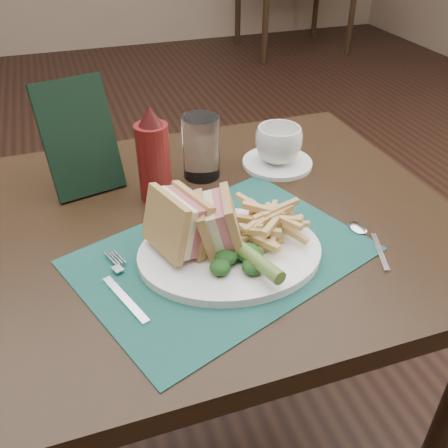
{
  "coord_description": "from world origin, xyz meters",
  "views": [
    {
      "loc": [
        -0.22,
        -1.23,
        1.26
      ],
      "look_at": [
        -0.0,
        -0.6,
        0.8
      ],
      "focal_mm": 40.0,
      "sensor_mm": 36.0,
      "label": 1
    }
  ],
  "objects_px": {
    "placemat": "(222,255)",
    "saucer": "(277,163)",
    "table_bg_right": "(293,4)",
    "plate": "(230,253)",
    "table_main": "(212,353)",
    "sandwich_half_b": "(206,223)",
    "check_presenter": "(79,138)",
    "coffee_cup": "(278,144)",
    "drinking_glass": "(201,147)",
    "sandwich_half_a": "(166,227)",
    "ketchup_bottle": "(153,154)"
  },
  "relations": [
    {
      "from": "coffee_cup",
      "to": "placemat",
      "type": "bearing_deg",
      "value": -129.35
    },
    {
      "from": "table_bg_right",
      "to": "check_presenter",
      "type": "distance_m",
      "value": 3.84
    },
    {
      "from": "drinking_glass",
      "to": "sandwich_half_a",
      "type": "bearing_deg",
      "value": -117.55
    },
    {
      "from": "plate",
      "to": "drinking_glass",
      "type": "bearing_deg",
      "value": 90.39
    },
    {
      "from": "sandwich_half_b",
      "to": "coffee_cup",
      "type": "height_order",
      "value": "sandwich_half_b"
    },
    {
      "from": "table_bg_right",
      "to": "sandwich_half_b",
      "type": "distance_m",
      "value": 4.0
    },
    {
      "from": "table_bg_right",
      "to": "plate",
      "type": "bearing_deg",
      "value": -117.29
    },
    {
      "from": "drinking_glass",
      "to": "plate",
      "type": "bearing_deg",
      "value": -97.31
    },
    {
      "from": "table_bg_right",
      "to": "plate",
      "type": "distance_m",
      "value": 4.0
    },
    {
      "from": "placemat",
      "to": "plate",
      "type": "bearing_deg",
      "value": -35.84
    },
    {
      "from": "sandwich_half_b",
      "to": "plate",
      "type": "bearing_deg",
      "value": -14.97
    },
    {
      "from": "table_bg_right",
      "to": "coffee_cup",
      "type": "bearing_deg",
      "value": -116.39
    },
    {
      "from": "sandwich_half_a",
      "to": "saucer",
      "type": "bearing_deg",
      "value": 21.09
    },
    {
      "from": "placemat",
      "to": "ketchup_bottle",
      "type": "relative_size",
      "value": 2.43
    },
    {
      "from": "placemat",
      "to": "table_main",
      "type": "bearing_deg",
      "value": 82.69
    },
    {
      "from": "placemat",
      "to": "coffee_cup",
      "type": "height_order",
      "value": "coffee_cup"
    },
    {
      "from": "sandwich_half_b",
      "to": "drinking_glass",
      "type": "distance_m",
      "value": 0.27
    },
    {
      "from": "table_main",
      "to": "drinking_glass",
      "type": "height_order",
      "value": "drinking_glass"
    },
    {
      "from": "plate",
      "to": "sandwich_half_b",
      "type": "relative_size",
      "value": 3.25
    },
    {
      "from": "sandwich_half_a",
      "to": "coffee_cup",
      "type": "height_order",
      "value": "sandwich_half_a"
    },
    {
      "from": "coffee_cup",
      "to": "ketchup_bottle",
      "type": "xyz_separation_m",
      "value": [
        -0.28,
        -0.04,
        0.04
      ]
    },
    {
      "from": "saucer",
      "to": "drinking_glass",
      "type": "xyz_separation_m",
      "value": [
        -0.17,
        0.01,
        0.06
      ]
    },
    {
      "from": "plate",
      "to": "drinking_glass",
      "type": "distance_m",
      "value": 0.29
    },
    {
      "from": "sandwich_half_a",
      "to": "drinking_glass",
      "type": "relative_size",
      "value": 0.8
    },
    {
      "from": "table_main",
      "to": "table_bg_right",
      "type": "height_order",
      "value": "same"
    },
    {
      "from": "placemat",
      "to": "plate",
      "type": "relative_size",
      "value": 1.51
    },
    {
      "from": "table_main",
      "to": "table_bg_right",
      "type": "distance_m",
      "value": 3.87
    },
    {
      "from": "table_bg_right",
      "to": "coffee_cup",
      "type": "xyz_separation_m",
      "value": [
        -1.62,
        -3.27,
        0.42
      ]
    },
    {
      "from": "plate",
      "to": "placemat",
      "type": "bearing_deg",
      "value": 151.86
    },
    {
      "from": "saucer",
      "to": "table_bg_right",
      "type": "bearing_deg",
      "value": 63.61
    },
    {
      "from": "saucer",
      "to": "ketchup_bottle",
      "type": "distance_m",
      "value": 0.29
    },
    {
      "from": "table_main",
      "to": "drinking_glass",
      "type": "xyz_separation_m",
      "value": [
        0.03,
        0.15,
        0.44
      ]
    },
    {
      "from": "sandwich_half_b",
      "to": "check_presenter",
      "type": "height_order",
      "value": "check_presenter"
    },
    {
      "from": "plate",
      "to": "saucer",
      "type": "height_order",
      "value": "plate"
    },
    {
      "from": "table_bg_right",
      "to": "saucer",
      "type": "bearing_deg",
      "value": -116.39
    },
    {
      "from": "drinking_glass",
      "to": "placemat",
      "type": "bearing_deg",
      "value": -99.78
    },
    {
      "from": "table_bg_right",
      "to": "ketchup_bottle",
      "type": "height_order",
      "value": "ketchup_bottle"
    },
    {
      "from": "ketchup_bottle",
      "to": "check_presenter",
      "type": "relative_size",
      "value": 0.84
    },
    {
      "from": "table_main",
      "to": "coffee_cup",
      "type": "bearing_deg",
      "value": 35.68
    },
    {
      "from": "table_bg_right",
      "to": "sandwich_half_a",
      "type": "relative_size",
      "value": 8.68
    },
    {
      "from": "sandwich_half_b",
      "to": "saucer",
      "type": "height_order",
      "value": "sandwich_half_b"
    },
    {
      "from": "ketchup_bottle",
      "to": "sandwich_half_a",
      "type": "bearing_deg",
      "value": -97.36
    },
    {
      "from": "table_main",
      "to": "sandwich_half_a",
      "type": "distance_m",
      "value": 0.47
    },
    {
      "from": "table_bg_right",
      "to": "ketchup_bottle",
      "type": "xyz_separation_m",
      "value": [
        -1.9,
        -3.31,
        0.47
      ]
    },
    {
      "from": "table_main",
      "to": "saucer",
      "type": "bearing_deg",
      "value": 35.68
    },
    {
      "from": "table_bg_right",
      "to": "plate",
      "type": "relative_size",
      "value": 3.0
    },
    {
      "from": "sandwich_half_a",
      "to": "check_presenter",
      "type": "bearing_deg",
      "value": 90.55
    },
    {
      "from": "saucer",
      "to": "check_presenter",
      "type": "xyz_separation_m",
      "value": [
        -0.4,
        0.04,
        0.1
      ]
    },
    {
      "from": "placemat",
      "to": "saucer",
      "type": "distance_m",
      "value": 0.34
    },
    {
      "from": "sandwich_half_b",
      "to": "coffee_cup",
      "type": "relative_size",
      "value": 0.94
    }
  ]
}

